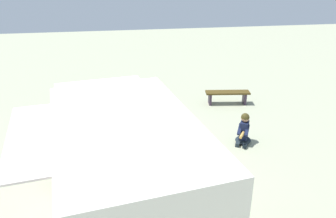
# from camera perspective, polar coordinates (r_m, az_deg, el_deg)

# --- Properties ---
(ground_plane) EXTENTS (40.00, 40.00, 0.00)m
(ground_plane) POSITION_cam_1_polar(r_m,az_deg,el_deg) (8.46, -5.94, -10.36)
(ground_plane) COLOR #A7AA8B
(food_truck) EXTENTS (3.17, 5.74, 2.47)m
(food_truck) POSITION_cam_1_polar(r_m,az_deg,el_deg) (6.38, -8.06, -9.94)
(food_truck) COLOR white
(food_truck) RESTS_ON ground_plane
(person_customer) EXTENTS (0.65, 0.77, 0.90)m
(person_customer) POSITION_cam_1_polar(r_m,az_deg,el_deg) (9.71, 12.75, -3.70)
(person_customer) COLOR #1D272F
(person_customer) RESTS_ON ground_plane
(planter_flowering_near) EXTENTS (0.43, 0.43, 0.66)m
(planter_flowering_near) POSITION_cam_1_polar(r_m,az_deg,el_deg) (10.09, -21.83, -4.00)
(planter_flowering_near) COLOR silver
(planter_flowering_near) RESTS_ON ground_plane
(planter_flowering_far) EXTENTS (0.56, 0.56, 0.67)m
(planter_flowering_far) POSITION_cam_1_polar(r_m,az_deg,el_deg) (12.55, -17.32, 1.85)
(planter_flowering_far) COLOR #BC6E48
(planter_flowering_far) RESTS_ON ground_plane
(plaza_bench) EXTENTS (1.62, 0.62, 0.48)m
(plaza_bench) POSITION_cam_1_polar(r_m,az_deg,el_deg) (12.36, 10.08, 2.41)
(plaza_bench) COLOR #4A3916
(plaza_bench) RESTS_ON ground_plane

